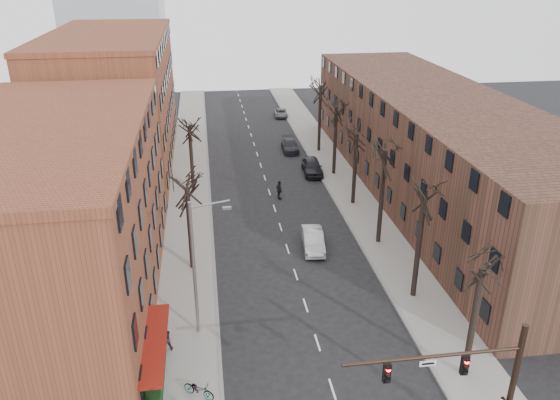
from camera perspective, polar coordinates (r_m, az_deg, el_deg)
name	(u,v)px	position (r m, az deg, el deg)	size (l,w,h in m)	color
sidewalk_left	(190,185)	(57.60, -9.42, 1.60)	(4.00, 90.00, 0.15)	gray
sidewalk_right	(339,177)	(59.26, 6.22, 2.43)	(4.00, 90.00, 0.15)	gray
building_left_near	(56,221)	(38.16, -22.40, -2.06)	(12.00, 26.00, 12.00)	brown
building_left_far	(114,101)	(64.87, -16.93, 9.83)	(12.00, 28.00, 14.00)	brown
building_right	(433,144)	(55.73, 15.74, 5.65)	(12.00, 50.00, 10.00)	#533127
awning_left	(159,381)	(32.69, -12.50, -17.95)	(1.20, 7.00, 0.15)	maroon
hedge	(155,384)	(31.53, -12.91, -18.27)	(0.80, 6.00, 1.00)	#143813
tree_right_a	(464,376)	(33.92, 18.67, -16.99)	(5.20, 5.20, 10.00)	black
tree_right_b	(413,296)	(39.68, 13.70, -9.76)	(5.20, 5.20, 10.80)	black
tree_right_c	(378,243)	(46.10, 10.19, -4.41)	(5.20, 5.20, 11.60)	black
tree_right_d	(353,204)	(52.96, 7.60, -0.39)	(5.20, 5.20, 10.00)	black
tree_right_e	(334,174)	(60.10, 5.62, 2.69)	(5.20, 5.20, 10.80)	black
tree_right_f	(319,151)	(67.44, 4.06, 5.11)	(5.20, 5.20, 11.60)	black
tree_left_a	(193,268)	(42.32, -9.09, -7.06)	(5.20, 5.20, 9.50)	black
tree_left_b	(194,189)	(56.69, -9.02, 1.18)	(5.20, 5.20, 9.50)	black
signal_mast_arm	(482,380)	(26.98, 20.35, -17.23)	(8.14, 0.30, 7.20)	black
streetlight	(197,263)	(32.87, -8.71, -6.57)	(2.45, 0.22, 9.03)	slate
silver_sedan	(313,240)	(44.27, 3.48, -4.20)	(1.59, 4.57, 1.50)	#B3B6BB
parked_car_near	(312,166)	(59.85, 3.38, 3.53)	(1.98, 4.92, 1.68)	black
parked_car_mid	(290,146)	(67.22, 1.04, 5.71)	(1.89, 4.64, 1.35)	#22232A
parked_car_far	(281,113)	(82.69, 0.09, 9.08)	(1.85, 4.01, 1.12)	#585A5F
pedestrian_b	(165,338)	(33.89, -11.94, -13.92)	(0.86, 0.67, 1.76)	black
pedestrian_crossing	(279,190)	(53.16, -0.08, 1.05)	(1.13, 0.47, 1.92)	black
bicycle	(199,389)	(30.87, -8.48, -18.97)	(0.65, 1.85, 0.97)	gray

